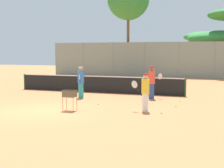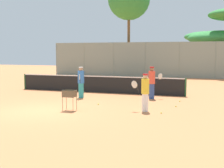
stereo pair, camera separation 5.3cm
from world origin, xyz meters
The scene contains 14 objects.
ground_plane centered at (0.00, 0.00, 0.00)m, with size 80.00×80.00×0.00m, color #D37F4C.
tennis_net centered at (0.00, 6.61, 0.56)m, with size 11.07×0.10×1.07m.
back_fence centered at (0.00, 19.67, 1.79)m, with size 20.74×0.08×3.58m.
tree_2 centered at (7.01, 24.13, 4.04)m, with size 6.54×6.54×4.87m.
tree_3 centered at (5.69, 25.36, 4.26)m, with size 4.89×4.89×4.89m.
player_white_outfit centered at (-0.07, 4.20, 0.91)m, with size 0.41×0.89×1.75m.
player_red_cap centered at (3.81, 5.11, 0.93)m, with size 0.74×0.71×1.78m.
player_yellow_shirt centered at (4.29, 1.43, 0.86)m, with size 0.89×0.34×1.65m.
ball_cart centered at (1.09, 0.51, 0.68)m, with size 0.56×0.41×0.91m.
tennis_ball_0 centered at (1.73, 2.33, 0.03)m, with size 0.07×0.07×0.07m, color #D1E54C.
tennis_ball_1 centered at (5.06, 1.15, 0.03)m, with size 0.07×0.07×0.07m, color #D1E54C.
tennis_ball_3 centered at (5.40, 4.62, 0.03)m, with size 0.07×0.07×0.07m, color #D1E54C.
tennis_ball_4 centered at (5.43, 2.97, 0.03)m, with size 0.07×0.07×0.07m, color #D1E54C.
parked_car centered at (0.99, 24.66, 0.66)m, with size 4.20×1.70×1.60m.
Camera 2 is at (7.38, -11.77, 2.61)m, focal length 50.00 mm.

